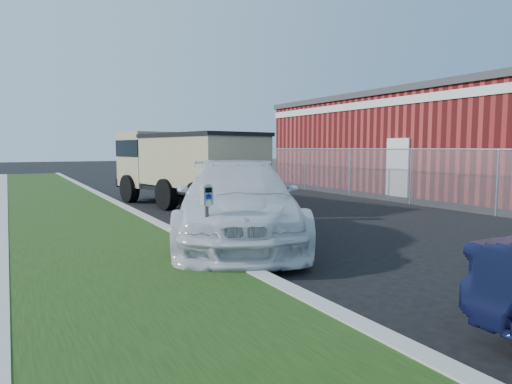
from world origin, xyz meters
TOP-DOWN VIEW (x-y plane):
  - ground at (0.00, 0.00)m, footprint 120.00×120.00m
  - streetside at (-5.57, 2.00)m, footprint 6.12×50.00m
  - chainlink_fence at (6.00, 7.00)m, footprint 0.06×30.06m
  - brick_building at (12.00, 8.00)m, footprint 9.20×14.20m
  - parking_meter at (-3.04, -0.51)m, footprint 0.18×0.14m
  - white_wagon at (-1.60, 1.45)m, footprint 4.24×5.91m
  - dump_truck at (-0.55, 7.44)m, footprint 3.47×6.40m

SIDE VIEW (x-z plane):
  - ground at x=0.00m, z-range 0.00..0.00m
  - streetside at x=-5.57m, z-range -0.01..0.14m
  - white_wagon at x=-1.60m, z-range 0.00..1.59m
  - parking_meter at x=-3.04m, z-range 0.39..1.60m
  - chainlink_fence at x=6.00m, z-range -13.74..16.26m
  - dump_truck at x=-0.55m, z-range 0.15..2.53m
  - brick_building at x=12.00m, z-range 0.04..4.21m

